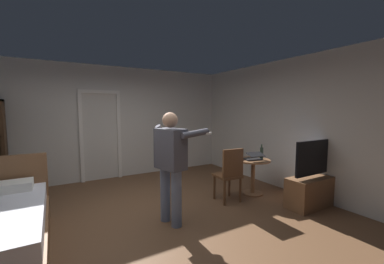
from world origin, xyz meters
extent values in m
plane|color=brown|center=(0.00, 0.00, 0.00)|extent=(6.68, 6.68, 0.00)
cube|color=beige|center=(0.00, 2.71, 1.36)|extent=(6.31, 0.12, 2.71)
cube|color=beige|center=(3.10, 0.00, 1.36)|extent=(0.12, 5.55, 2.71)
cube|color=white|center=(-0.60, 2.63, 1.02)|extent=(0.08, 0.08, 2.05)
cube|color=white|center=(0.25, 2.63, 1.02)|extent=(0.08, 0.08, 2.05)
cube|color=white|center=(-0.18, 2.63, 2.09)|extent=(0.93, 0.08, 0.08)
cube|color=white|center=(-1.69, 0.69, 0.63)|extent=(0.50, 0.34, 0.12)
cube|color=#4C331E|center=(-1.98, 2.45, 0.94)|extent=(0.06, 0.32, 1.87)
cube|color=brown|center=(2.74, -0.89, 0.26)|extent=(1.06, 0.40, 0.52)
cube|color=black|center=(2.74, -0.91, 0.87)|extent=(1.02, 0.05, 0.59)
cube|color=slate|center=(2.74, -0.88, 0.87)|extent=(0.96, 0.01, 0.53)
cylinder|color=brown|center=(2.23, 0.07, 0.33)|extent=(0.08, 0.08, 0.67)
cylinder|color=brown|center=(2.23, 0.07, 0.01)|extent=(0.40, 0.40, 0.03)
cylinder|color=brown|center=(2.23, 0.07, 0.68)|extent=(0.66, 0.66, 0.03)
cube|color=black|center=(2.20, 0.07, 0.71)|extent=(0.36, 0.28, 0.02)
cube|color=black|center=(2.18, -0.05, 0.82)|extent=(0.35, 0.26, 0.06)
cube|color=#114951|center=(2.18, -0.04, 0.82)|extent=(0.32, 0.22, 0.05)
cylinder|color=#293627|center=(2.37, -0.01, 0.82)|extent=(0.06, 0.06, 0.24)
cylinder|color=#293627|center=(2.37, -0.01, 0.97)|extent=(0.03, 0.03, 0.06)
cylinder|color=brown|center=(1.76, 0.21, 0.23)|extent=(0.04, 0.04, 0.45)
cylinder|color=brown|center=(1.42, 0.24, 0.23)|extent=(0.04, 0.04, 0.45)
cylinder|color=brown|center=(1.73, -0.13, 0.23)|extent=(0.04, 0.04, 0.45)
cylinder|color=brown|center=(1.40, -0.10, 0.23)|extent=(0.04, 0.04, 0.45)
cube|color=brown|center=(1.58, 0.05, 0.47)|extent=(0.45, 0.45, 0.04)
cube|color=brown|center=(1.57, -0.12, 0.74)|extent=(0.42, 0.07, 0.50)
cylinder|color=slate|center=(0.27, -0.10, 0.41)|extent=(0.15, 0.15, 0.83)
cylinder|color=slate|center=(0.33, -0.36, 0.41)|extent=(0.15, 0.15, 0.83)
cube|color=#4C4C56|center=(0.30, -0.23, 1.12)|extent=(0.36, 0.51, 0.58)
sphere|color=tan|center=(0.30, -0.23, 1.53)|extent=(0.22, 0.22, 0.22)
cylinder|color=#4C4C56|center=(0.33, 0.04, 1.22)|extent=(0.34, 0.16, 0.47)
cylinder|color=#4C4C56|center=(0.60, -0.42, 1.34)|extent=(0.51, 0.20, 0.13)
cube|color=white|center=(0.85, -0.39, 1.33)|extent=(0.13, 0.06, 0.04)
cube|color=black|center=(-1.75, 1.62, 0.21)|extent=(0.59, 0.42, 0.42)
camera|label=1|loc=(-1.16, -3.34, 1.69)|focal=22.47mm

